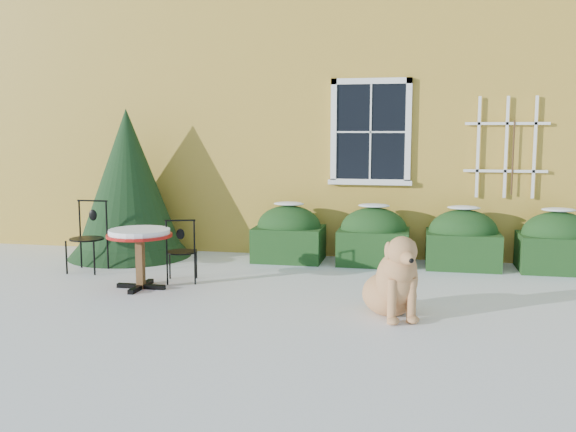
% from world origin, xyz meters
% --- Properties ---
extents(ground, '(80.00, 80.00, 0.00)m').
position_xyz_m(ground, '(0.00, 0.00, 0.00)').
color(ground, white).
rests_on(ground, ground).
extents(house, '(12.40, 8.40, 6.40)m').
position_xyz_m(house, '(0.00, 7.00, 3.22)').
color(house, gold).
rests_on(house, ground).
extents(hedge_row, '(4.95, 0.80, 0.91)m').
position_xyz_m(hedge_row, '(1.65, 2.55, 0.40)').
color(hedge_row, black).
rests_on(hedge_row, ground).
extents(evergreen_shrub, '(1.93, 1.93, 2.34)m').
position_xyz_m(evergreen_shrub, '(-2.86, 2.37, 0.94)').
color(evergreen_shrub, black).
rests_on(evergreen_shrub, ground).
extents(bistro_table, '(0.82, 0.82, 0.76)m').
position_xyz_m(bistro_table, '(-1.79, 0.40, 0.64)').
color(bistro_table, black).
rests_on(bistro_table, ground).
extents(patio_chair_near, '(0.47, 0.47, 0.86)m').
position_xyz_m(patio_chair_near, '(-1.40, 0.83, 0.43)').
color(patio_chair_near, black).
rests_on(patio_chair_near, ground).
extents(patio_chair_far, '(0.48, 0.48, 1.01)m').
position_xyz_m(patio_chair_far, '(-2.96, 1.24, 0.50)').
color(patio_chair_far, black).
rests_on(patio_chair_far, ground).
extents(dog, '(0.79, 1.03, 0.93)m').
position_xyz_m(dog, '(1.41, -0.24, 0.37)').
color(dog, tan).
rests_on(dog, ground).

